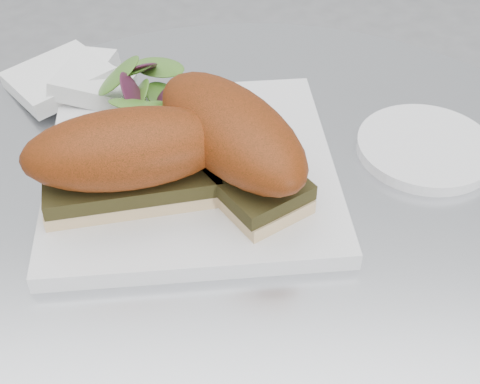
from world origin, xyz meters
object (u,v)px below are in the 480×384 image
(plate, at_px, (191,169))
(sandwich_left, at_px, (129,157))
(saucer, at_px, (425,147))
(sandwich_right, at_px, (231,139))

(plate, bearing_deg, sandwich_left, -136.13)
(plate, distance_m, saucer, 0.22)
(sandwich_right, distance_m, saucer, 0.20)
(sandwich_left, bearing_deg, sandwich_right, 4.86)
(sandwich_left, bearing_deg, saucer, 4.92)
(plate, xyz_separation_m, sandwich_right, (0.04, -0.02, 0.05))
(plate, bearing_deg, sandwich_right, -31.22)
(plate, bearing_deg, saucer, 7.51)
(sandwich_right, bearing_deg, sandwich_left, -108.31)
(plate, distance_m, sandwich_right, 0.07)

